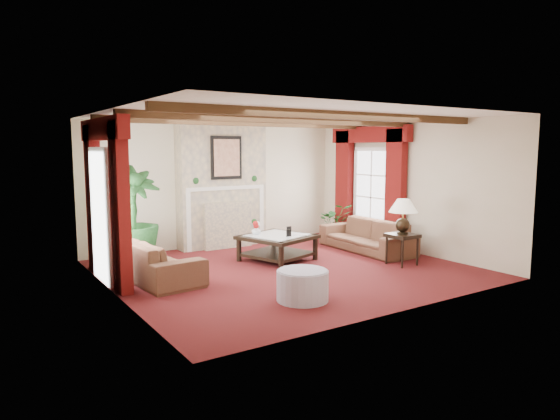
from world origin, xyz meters
TOP-DOWN VIEW (x-y plane):
  - floor at (0.00, 0.00)m, footprint 6.00×6.00m
  - ceiling at (0.00, 0.00)m, footprint 6.00×6.00m
  - back_wall at (0.00, 2.75)m, footprint 6.00×0.02m
  - left_wall at (-3.00, 0.00)m, footprint 0.02×5.50m
  - right_wall at (3.00, 0.00)m, footprint 0.02×5.50m
  - ceiling_beams at (0.00, 0.00)m, footprint 6.00×3.00m
  - fireplace at (0.00, 2.55)m, footprint 2.00×0.52m
  - french_door_left at (-2.97, 1.00)m, footprint 0.10×1.10m
  - french_door_right at (2.97, 1.00)m, footprint 0.10×1.10m
  - curtains_left at (-2.86, 1.00)m, footprint 0.20×2.40m
  - curtains_right at (2.86, 1.00)m, footprint 0.20×2.40m
  - sofa_left at (-2.22, 0.75)m, footprint 2.37×1.07m
  - sofa_right at (2.30, 0.43)m, footprint 2.26×0.81m
  - potted_palm at (-2.25, 1.73)m, footprint 1.76×2.25m
  - small_plant at (2.52, 1.74)m, footprint 1.41×1.44m
  - coffee_table at (0.24, 0.69)m, footprint 1.50×1.50m
  - side_table at (1.98, -0.87)m, footprint 0.55×0.55m
  - ottoman at (-0.85, -1.65)m, footprint 0.74×0.74m
  - table_lamp at (1.98, -0.87)m, footprint 0.53×0.53m
  - flower_vase at (-0.07, 0.97)m, footprint 0.27×0.27m
  - book at (0.56, 0.40)m, footprint 0.23×0.23m
  - photo_frame_a at (0.31, 0.41)m, footprint 0.11×0.03m
  - photo_frame_b at (0.57, 0.79)m, footprint 0.10×0.02m

SIDE VIEW (x-z plane):
  - floor at x=0.00m, z-range 0.00..0.00m
  - ottoman at x=-0.85m, z-range 0.00..0.43m
  - coffee_table at x=0.24m, z-range 0.00..0.49m
  - side_table at x=1.98m, z-range 0.00..0.58m
  - small_plant at x=2.52m, z-range 0.00..0.68m
  - sofa_right at x=2.30m, z-range 0.00..0.87m
  - sofa_left at x=-2.22m, z-range 0.00..0.88m
  - potted_palm at x=-2.25m, z-range 0.00..1.03m
  - photo_frame_b at x=0.57m, z-range 0.49..0.62m
  - photo_frame_a at x=0.31m, z-range 0.49..0.64m
  - flower_vase at x=-0.07m, z-range 0.49..0.66m
  - book at x=0.56m, z-range 0.49..0.77m
  - table_lamp at x=1.98m, z-range 0.58..1.25m
  - back_wall at x=0.00m, z-range 0.00..2.70m
  - left_wall at x=-3.00m, z-range 0.00..2.70m
  - right_wall at x=3.00m, z-range 0.00..2.70m
  - french_door_left at x=-2.97m, z-range 1.05..3.21m
  - french_door_right at x=2.97m, z-range 1.05..3.21m
  - curtains_left at x=-2.86m, z-range 1.28..3.83m
  - curtains_right at x=2.86m, z-range 1.28..3.83m
  - ceiling_beams at x=0.00m, z-range 2.58..2.70m
  - ceiling at x=0.00m, z-range 2.70..2.70m
  - fireplace at x=0.00m, z-range 1.35..4.05m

